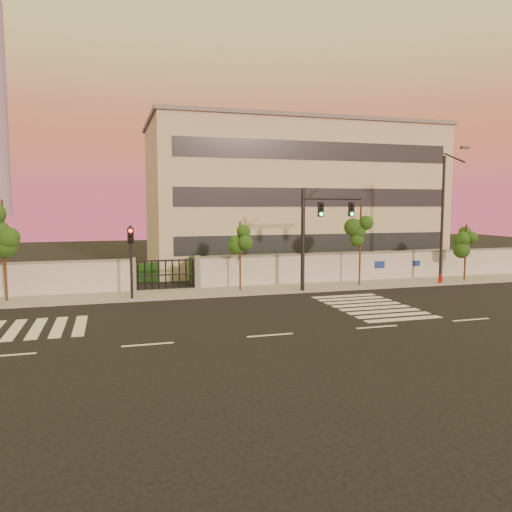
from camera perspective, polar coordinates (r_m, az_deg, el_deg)
name	(u,v)px	position (r m, az deg, el deg)	size (l,w,h in m)	color
ground	(270,335)	(21.05, 1.62, -9.05)	(120.00, 120.00, 0.00)	black
sidewalk	(218,292)	(30.96, -4.40, -4.10)	(60.00, 3.00, 0.15)	gray
perimeter_wall	(214,273)	(32.28, -4.79, -1.91)	(60.00, 0.36, 2.20)	#B3B5BA
hedge_row	(221,271)	(35.19, -3.98, -1.67)	(41.00, 4.25, 1.80)	#0F3416
institutional_building	(291,197)	(44.07, 3.97, 6.79)	(24.40, 12.40, 12.25)	beige
road_markings	(215,318)	(24.19, -4.75, -7.08)	(57.00, 7.62, 0.02)	silver
street_tree_c	(4,228)	(30.46, -26.87, 2.92)	(1.64, 1.30, 5.70)	#382314
street_tree_d	(240,240)	(30.75, -1.80, 1.82)	(1.40, 1.12, 4.42)	#382314
street_tree_e	(361,226)	(33.42, 11.88, 3.39)	(1.51, 1.20, 5.51)	#382314
street_tree_f	(466,240)	(38.05, 22.88, 1.75)	(1.63, 1.30, 4.07)	#382314
traffic_signal_main	(315,227)	(30.97, 6.80, 3.32)	(4.07, 0.44, 6.44)	black
traffic_signal_secondary	(131,253)	(28.83, -14.10, 0.30)	(0.33, 0.33, 4.28)	black
streetlight_east	(444,212)	(35.97, 20.72, 4.68)	(0.54, 2.19, 9.11)	black
fire_hydrant	(441,280)	(36.05, 20.34, -2.59)	(0.28, 0.27, 0.71)	#B1100B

